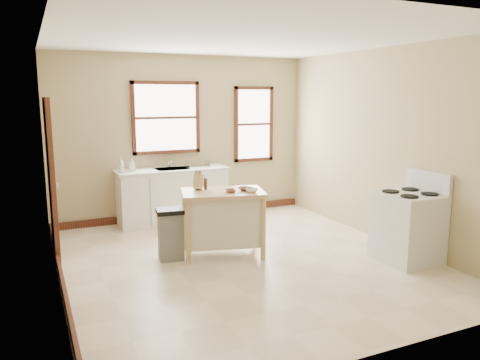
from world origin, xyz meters
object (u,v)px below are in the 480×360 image
(trash_bin, at_px, (171,234))
(soap_bottle_b, at_px, (132,165))
(knife_block, at_px, (198,182))
(bowl_c, at_px, (252,190))
(gas_stove, at_px, (408,217))
(kitchen_island, at_px, (223,223))
(bowl_a, at_px, (231,191))
(soap_bottle_a, at_px, (121,165))
(bowl_b, at_px, (245,189))
(dish_rack, at_px, (198,164))
(pepper_grinder, at_px, (206,184))

(trash_bin, bearing_deg, soap_bottle_b, 101.50)
(soap_bottle_b, xyz_separation_m, trash_bin, (0.11, -1.76, -0.68))
(knife_block, xyz_separation_m, bowl_c, (0.58, -0.45, -0.08))
(gas_stove, bearing_deg, kitchen_island, 149.73)
(bowl_a, distance_m, trash_bin, 0.97)
(soap_bottle_a, bearing_deg, soap_bottle_b, -0.33)
(knife_block, xyz_separation_m, gas_stove, (2.34, -1.42, -0.39))
(bowl_a, bearing_deg, trash_bin, 162.30)
(knife_block, xyz_separation_m, bowl_b, (0.55, -0.31, -0.08))
(soap_bottle_a, xyz_separation_m, dish_rack, (1.31, 0.10, -0.08))
(soap_bottle_b, height_order, trash_bin, soap_bottle_b)
(knife_block, bearing_deg, pepper_grinder, 27.85)
(kitchen_island, distance_m, bowl_a, 0.48)
(bowl_b, bearing_deg, pepper_grinder, 147.03)
(kitchen_island, xyz_separation_m, bowl_a, (0.06, -0.12, 0.46))
(dish_rack, bearing_deg, soap_bottle_b, -177.55)
(trash_bin, bearing_deg, bowl_c, -11.11)
(bowl_c, height_order, gas_stove, gas_stove)
(soap_bottle_a, distance_m, dish_rack, 1.32)
(soap_bottle_a, bearing_deg, bowl_c, -78.34)
(pepper_grinder, bearing_deg, knife_block, 171.01)
(pepper_grinder, xyz_separation_m, bowl_b, (0.45, -0.29, -0.05))
(dish_rack, relative_size, bowl_b, 2.06)
(bowl_a, relative_size, gas_stove, 0.14)
(pepper_grinder, xyz_separation_m, trash_bin, (-0.52, -0.08, -0.61))
(bowl_b, height_order, gas_stove, gas_stove)
(knife_block, bearing_deg, bowl_b, 7.58)
(bowl_b, bearing_deg, bowl_c, -77.81)
(pepper_grinder, height_order, bowl_a, pepper_grinder)
(soap_bottle_a, relative_size, trash_bin, 0.36)
(soap_bottle_a, relative_size, bowl_c, 1.55)
(dish_rack, distance_m, bowl_a, 2.05)
(gas_stove, bearing_deg, soap_bottle_a, 135.45)
(knife_block, bearing_deg, soap_bottle_b, 144.65)
(soap_bottle_b, xyz_separation_m, bowl_b, (1.08, -1.97, -0.12))
(soap_bottle_b, height_order, bowl_c, soap_bottle_b)
(knife_block, distance_m, bowl_b, 0.64)
(dish_rack, relative_size, bowl_c, 2.34)
(kitchen_island, height_order, bowl_b, bowl_b)
(pepper_grinder, height_order, trash_bin, pepper_grinder)
(soap_bottle_b, relative_size, gas_stove, 0.16)
(trash_bin, bearing_deg, dish_rack, 68.41)
(dish_rack, relative_size, gas_stove, 0.32)
(knife_block, distance_m, bowl_a, 0.48)
(soap_bottle_b, bearing_deg, trash_bin, -79.45)
(soap_bottle_b, bearing_deg, knife_block, -65.19)
(soap_bottle_b, bearing_deg, pepper_grinder, -62.32)
(kitchen_island, height_order, pepper_grinder, pepper_grinder)
(bowl_a, bearing_deg, bowl_b, 7.90)
(knife_block, relative_size, bowl_c, 1.26)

